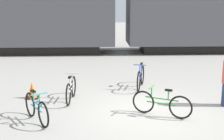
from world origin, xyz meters
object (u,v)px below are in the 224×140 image
freight_train (121,9)px  bicycle_blue (141,78)px  traffic_cone (32,91)px  bicycle_green (161,104)px  bicycle_teal (36,109)px  bicycle_silver (71,90)px

freight_train → bicycle_blue: freight_train is taller
freight_train → traffic_cone: 10.56m
bicycle_green → bicycle_blue: bearing=93.8°
freight_train → bicycle_green: bearing=-88.4°
bicycle_blue → bicycle_green: (0.19, -2.94, -0.05)m
bicycle_green → bicycle_teal: bicycle_teal is taller
bicycle_blue → bicycle_teal: bearing=-135.3°
bicycle_teal → bicycle_silver: bearing=66.4°
bicycle_teal → traffic_cone: bicycle_teal is taller
bicycle_blue → traffic_cone: 3.96m
bicycle_teal → bicycle_silver: (0.78, 1.79, 0.01)m
bicycle_teal → traffic_cone: (-0.55, 2.13, -0.11)m
freight_train → bicycle_green: freight_train is taller
bicycle_green → traffic_cone: (-4.00, 1.84, -0.10)m
bicycle_green → freight_train: bearing=91.6°
bicycle_blue → bicycle_silver: bearing=-149.8°
bicycle_silver → bicycle_teal: bearing=-113.6°
freight_train → bicycle_teal: (-3.12, -11.72, -2.35)m
bicycle_silver → freight_train: bearing=76.7°
bicycle_silver → traffic_cone: bicycle_silver is taller
freight_train → traffic_cone: freight_train is taller
freight_train → bicycle_teal: bearing=-104.9°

